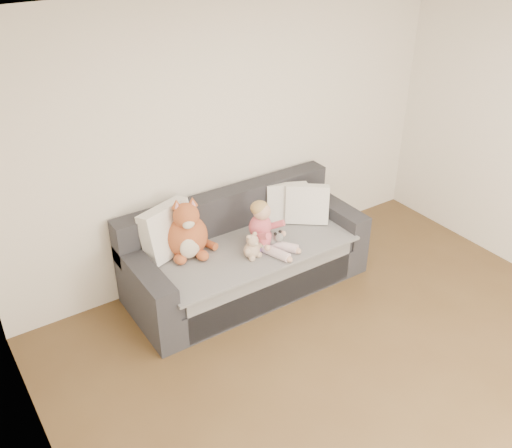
{
  "coord_description": "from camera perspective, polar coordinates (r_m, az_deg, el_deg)",
  "views": [
    {
      "loc": [
        -2.5,
        -1.65,
        3.25
      ],
      "look_at": [
        -0.17,
        1.87,
        0.75
      ],
      "focal_mm": 40.0,
      "sensor_mm": 36.0,
      "label": 1
    }
  ],
  "objects": [
    {
      "name": "cushion_left",
      "position": [
        4.98,
        -8.89,
        -0.66
      ],
      "size": [
        0.54,
        0.37,
        0.47
      ],
      "rotation": [
        0.0,
        0.0,
        0.34
      ],
      "color": "white",
      "rests_on": "sofa"
    },
    {
      "name": "room_shell",
      "position": [
        3.79,
        14.35,
        -1.43
      ],
      "size": [
        5.0,
        5.0,
        5.0
      ],
      "color": "brown",
      "rests_on": "ground"
    },
    {
      "name": "plush_cow",
      "position": [
        5.1,
        1.72,
        -1.47
      ],
      "size": [
        0.14,
        0.22,
        0.18
      ],
      "rotation": [
        0.0,
        0.0,
        0.14
      ],
      "color": "white",
      "rests_on": "sofa"
    },
    {
      "name": "teddy_bear",
      "position": [
        4.92,
        -0.36,
        -2.38
      ],
      "size": [
        0.19,
        0.15,
        0.24
      ],
      "rotation": [
        0.0,
        0.0,
        0.19
      ],
      "color": "tan",
      "rests_on": "sofa"
    },
    {
      "name": "sofa",
      "position": [
        5.28,
        -1.14,
        -3.24
      ],
      "size": [
        2.2,
        0.94,
        0.85
      ],
      "color": "#28282D",
      "rests_on": "ground"
    },
    {
      "name": "cushion_right_back",
      "position": [
        5.47,
        3.11,
        2.24
      ],
      "size": [
        0.43,
        0.33,
        0.37
      ],
      "rotation": [
        0.0,
        0.0,
        -0.46
      ],
      "color": "white",
      "rests_on": "sofa"
    },
    {
      "name": "sippy_cup",
      "position": [
        4.98,
        0.12,
        -2.41
      ],
      "size": [
        0.11,
        0.07,
        0.12
      ],
      "rotation": [
        0.0,
        0.0,
        -0.07
      ],
      "color": "#6B3DA6",
      "rests_on": "sofa"
    },
    {
      "name": "cushion_right_front",
      "position": [
        5.44,
        5.13,
        2.01
      ],
      "size": [
        0.43,
        0.39,
        0.39
      ],
      "rotation": [
        0.0,
        0.0,
        -0.66
      ],
      "color": "white",
      "rests_on": "sofa"
    },
    {
      "name": "toddler",
      "position": [
        5.0,
        0.82,
        -0.53
      ],
      "size": [
        0.36,
        0.47,
        0.47
      ],
      "rotation": [
        0.0,
        0.0,
        0.43
      ],
      "color": "#C44573",
      "rests_on": "sofa"
    },
    {
      "name": "plush_cat",
      "position": [
        4.95,
        -6.86,
        -0.97
      ],
      "size": [
        0.43,
        0.39,
        0.57
      ],
      "rotation": [
        0.0,
        0.0,
        -0.29
      ],
      "color": "#AA4E25",
      "rests_on": "sofa"
    }
  ]
}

